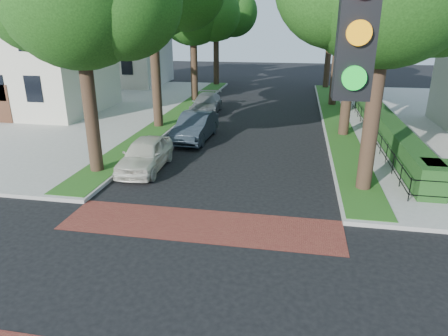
{
  "coord_description": "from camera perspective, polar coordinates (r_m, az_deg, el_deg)",
  "views": [
    {
      "loc": [
        2.79,
        -7.89,
        6.12
      ],
      "look_at": [
        0.55,
        4.31,
        1.6
      ],
      "focal_mm": 32.0,
      "sensor_mm": 36.0,
      "label": 1
    }
  ],
  "objects": [
    {
      "name": "parked_car_rear",
      "position": [
        29.05,
        -2.55,
        9.18
      ],
      "size": [
        2.14,
        4.72,
        1.34
      ],
      "primitive_type": "imported",
      "rotation": [
        0.0,
        0.0,
        0.06
      ],
      "color": "slate",
      "rests_on": "ground"
    },
    {
      "name": "tree_right_far",
      "position": [
        32.25,
        16.46,
        20.66
      ],
      "size": [
        7.25,
        6.23,
        9.74
      ],
      "color": "black",
      "rests_on": "sidewalk_ne"
    },
    {
      "name": "grass_strip_nw",
      "position": [
        28.83,
        -6.42,
        7.96
      ],
      "size": [
        1.6,
        29.8,
        0.02
      ],
      "primitive_type": "cube",
      "color": "#2A4F16",
      "rests_on": "sidewalk_nw"
    },
    {
      "name": "parked_car_middle",
      "position": [
        22.11,
        -4.12,
        5.92
      ],
      "size": [
        1.73,
        4.61,
        1.5
      ],
      "primitive_type": "imported",
      "rotation": [
        0.0,
        0.0,
        -0.03
      ],
      "color": "#212931",
      "rests_on": "ground"
    },
    {
      "name": "tree_left_back",
      "position": [
        41.96,
        -0.95,
        21.78
      ],
      "size": [
        7.75,
        6.66,
        10.44
      ],
      "color": "black",
      "rests_on": "sidewalk_nw"
    },
    {
      "name": "house_left_near",
      "position": [
        31.71,
        -25.93,
        16.17
      ],
      "size": [
        10.0,
        9.0,
        10.14
      ],
      "color": "beige",
      "rests_on": "sidewalk_nw"
    },
    {
      "name": "parked_car_front",
      "position": [
        17.83,
        -11.16,
        1.94
      ],
      "size": [
        1.8,
        4.18,
        1.41
      ],
      "primitive_type": "imported",
      "rotation": [
        0.0,
        0.0,
        0.03
      ],
      "color": "silver",
      "rests_on": "ground"
    },
    {
      "name": "tree_right_back",
      "position": [
        41.23,
        15.32,
        20.96
      ],
      "size": [
        7.5,
        6.45,
        10.2
      ],
      "color": "black",
      "rests_on": "sidewalk_ne"
    },
    {
      "name": "sidewalk_nw",
      "position": [
        35.45,
        -29.1,
        7.7
      ],
      "size": [
        30.0,
        30.0,
        0.15
      ],
      "primitive_type": "cube",
      "color": "gray",
      "rests_on": "ground"
    },
    {
      "name": "hedge_main_road",
      "position": [
        24.02,
        22.0,
        5.64
      ],
      "size": [
        1.0,
        18.0,
        1.2
      ],
      "primitive_type": "cube",
      "color": "#153C15",
      "rests_on": "sidewalk_ne"
    },
    {
      "name": "grass_strip_ne",
      "position": [
        27.77,
        15.64,
        6.88
      ],
      "size": [
        1.6,
        29.8,
        0.02
      ],
      "primitive_type": "cube",
      "color": "#2A4F16",
      "rests_on": "sidewalk_ne"
    },
    {
      "name": "tree_left_far",
      "position": [
        33.15,
        -4.24,
        21.69
      ],
      "size": [
        7.0,
        6.02,
        9.86
      ],
      "color": "black",
      "rests_on": "sidewalk_nw"
    },
    {
      "name": "house_left_far",
      "position": [
        43.89,
        -14.99,
        17.97
      ],
      "size": [
        10.0,
        9.0,
        10.14
      ],
      "color": "beige",
      "rests_on": "sidewalk_nw"
    },
    {
      "name": "ground",
      "position": [
        10.37,
        -7.63,
        -16.35
      ],
      "size": [
        120.0,
        120.0,
        0.0
      ],
      "primitive_type": "plane",
      "color": "black",
      "rests_on": "ground"
    },
    {
      "name": "fence_main_road",
      "position": [
        23.9,
        20.07,
        5.45
      ],
      "size": [
        0.06,
        18.0,
        0.9
      ],
      "primitive_type": null,
      "color": "black",
      "rests_on": "sidewalk_ne"
    },
    {
      "name": "crosswalk_far",
      "position": [
        12.97,
        -3.33,
        -8.14
      ],
      "size": [
        9.0,
        2.2,
        0.01
      ],
      "primitive_type": "cube",
      "color": "maroon",
      "rests_on": "ground"
    }
  ]
}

